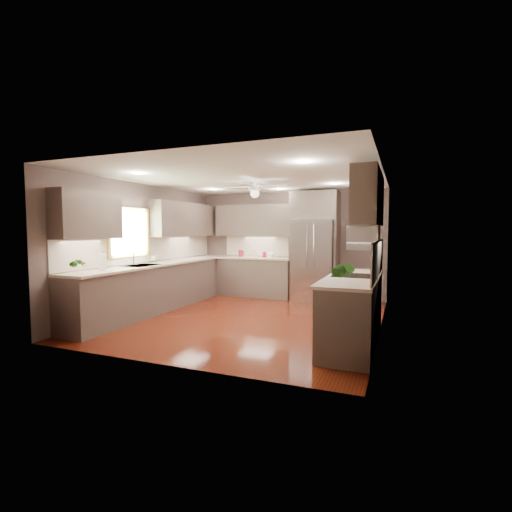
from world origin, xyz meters
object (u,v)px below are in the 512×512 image
Objects in this scene: refrigerator at (314,248)px; stool at (338,299)px; canister_c at (254,253)px; potted_plant_left at (76,263)px; paper_towel at (103,262)px; canister_b at (243,254)px; potted_plant_right at (344,271)px; canister_d at (264,255)px; soap_bottle at (155,258)px; bowl at (271,256)px; microwave at (364,238)px; canister_a at (241,253)px.

refrigerator is 1.51m from stool.
canister_c is 0.56× the size of potted_plant_left.
canister_b is at bearing 76.77° from paper_towel.
potted_plant_right is at bearing -80.00° from stool.
canister_d is 0.72× the size of soap_bottle.
canister_b is 0.06× the size of refrigerator.
canister_d is at bearing 68.93° from paper_towel.
bowl is at bearing -4.28° from canister_c.
paper_towel is (-3.88, 0.31, -0.04)m from potted_plant_right.
refrigerator is 4.45× the size of microwave.
refrigerator reaches higher than canister_b.
canister_c reaches higher than canister_d.
refrigerator is at bearing 116.09° from microwave.
canister_a is 0.50× the size of potted_plant_right.
canister_b is 1.80m from refrigerator.
paper_towel is at bearing -126.34° from refrigerator.
canister_d is 0.59× the size of bowl.
refrigerator is 4.48m from paper_towel.
canister_a is 0.56× the size of potted_plant_left.
canister_b is at bearing 127.09° from potted_plant_right.
potted_plant_left reaches higher than canister_d.
soap_bottle is at bearing -125.76° from canister_d.
potted_plant_left is at bearing -108.62° from canister_d.
stool is (2.17, -1.00, -0.79)m from canister_c.
potted_plant_right is (3.87, 0.22, 0.02)m from potted_plant_left.
microwave is 1.96× the size of paper_towel.
refrigerator is at bearing 126.46° from stool.
paper_towel reaches higher than canister_a.
potted_plant_left reaches higher than stool.
canister_a is 2.31m from soap_bottle.
soap_bottle is at bearing -114.93° from canister_b.
canister_c is at bearing 135.40° from microwave.
canister_b is 4.29m from potted_plant_left.
canister_d is at bearing 54.24° from soap_bottle.
potted_plant_right is at bearing -58.47° from canister_d.
canister_d is 0.36× the size of potted_plant_right.
microwave reaches higher than canister_d.
microwave is 2.24m from stool.
bowl is at bearing 50.27° from soap_bottle.
canister_a is at bearing 179.12° from refrigerator.
potted_plant_left is at bearing -111.15° from bowl.
soap_bottle is (-1.55, -2.16, 0.03)m from canister_d.
canister_b is at bearing 49.72° from canister_a.
refrigerator is 8.71× the size of paper_towel.
stool is 4.36m from paper_towel.
potted_plant_right is (3.05, -3.94, 0.10)m from canister_a.
potted_plant_right is (3.01, -3.98, 0.11)m from canister_b.
canister_c is (0.31, -0.02, 0.02)m from canister_b.
microwave is (4.11, -0.64, 0.45)m from soap_bottle.
canister_a is 1.83m from refrigerator.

